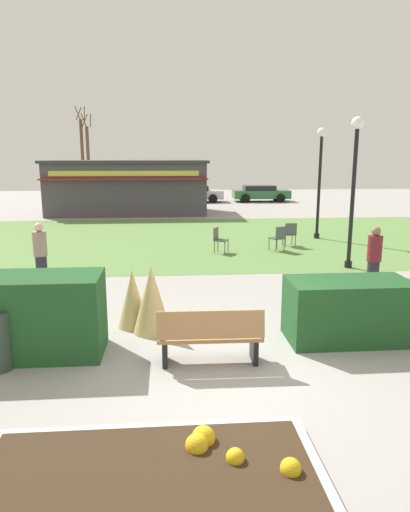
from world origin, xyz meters
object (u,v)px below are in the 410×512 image
object	(u,v)px
cafe_chair_east	(290,232)
parked_car_center_slot	(194,193)
lamppost_far	(320,170)
tree_left_bg	(88,159)
cafe_chair_west	(219,238)
parked_car_west_slot	(124,194)
cafe_chair_center	(279,236)
tree_right_bg	(82,155)
person_strolling	(374,261)
person_standing	(41,255)
park_bench	(210,336)
parked_car_east_slot	(260,193)
lamppost_mid	(354,175)
food_kiosk	(128,187)

from	to	relation	value
cafe_chair_east	parked_car_center_slot	world-z (taller)	parked_car_center_slot
lamppost_far	tree_left_bg	distance (m)	26.64
cafe_chair_west	parked_car_west_slot	distance (m)	19.21
cafe_chair_center	tree_right_bg	xyz separation A→B (m)	(-11.36, 26.40, 2.88)
lamppost_far	cafe_chair_east	size ratio (longest dim) A/B	4.98
person_strolling	person_standing	xyz separation A→B (m)	(-8.14, 1.28, 0.00)
park_bench	parked_car_east_slot	bearing A→B (deg)	77.08
cafe_chair_west	parked_car_center_slot	world-z (taller)	parked_car_center_slot
cafe_chair_west	cafe_chair_center	xyz separation A→B (m)	(2.15, 0.13, 0.00)
lamppost_mid	food_kiosk	xyz separation A→B (m)	(-7.77, 14.61, -1.22)
person_strolling	park_bench	bearing A→B (deg)	133.47
parked_car_center_slot	tree_right_bg	size ratio (longest dim) A/B	0.56
park_bench	parked_car_center_slot	distance (m)	27.44
food_kiosk	cafe_chair_east	size ratio (longest dim) A/B	10.45
lamppost_far	tree_right_bg	xyz separation A→B (m)	(-13.56, 23.94, 0.63)
parked_car_center_slot	parked_car_east_slot	distance (m)	5.00
cafe_chair_west	tree_right_bg	distance (m)	28.22
cafe_chair_west	person_standing	distance (m)	6.46
person_standing	parked_car_center_slot	distance (m)	23.24
parked_car_center_slot	tree_left_bg	bearing A→B (deg)	140.28
lamppost_mid	parked_car_west_slot	bearing A→B (deg)	112.25
person_strolling	tree_left_bg	size ratio (longest dim) A/B	0.24
lamppost_far	cafe_chair_east	distance (m)	3.19
person_strolling	parked_car_center_slot	xyz separation A→B (m)	(-2.98, 23.93, -0.22)
cafe_chair_west	park_bench	bearing A→B (deg)	-97.17
lamppost_mid	tree_left_bg	size ratio (longest dim) A/B	0.64
parked_car_east_slot	tree_left_bg	size ratio (longest dim) A/B	0.61
cafe_chair_east	parked_car_center_slot	distance (m)	17.80
lamppost_mid	cafe_chair_east	distance (m)	4.25
cafe_chair_east	lamppost_mid	bearing A→B (deg)	-75.48
lamppost_far	cafe_chair_center	distance (m)	3.99
food_kiosk	lamppost_far	bearing A→B (deg)	-48.34
cafe_chair_east	tree_left_bg	distance (m)	27.51
lamppost_far	person_strolling	world-z (taller)	lamppost_far
park_bench	cafe_chair_west	size ratio (longest dim) A/B	1.92
person_strolling	parked_car_east_slot	world-z (taller)	person_strolling
park_bench	person_standing	world-z (taller)	person_standing
food_kiosk	tree_right_bg	bearing A→B (deg)	109.51
food_kiosk	tree_right_bg	distance (m)	15.44
park_bench	parked_car_center_slot	bearing A→B (deg)	87.31
tree_right_bg	lamppost_mid	bearing A→B (deg)	-66.08
park_bench	parked_car_west_slot	size ratio (longest dim) A/B	0.40
cafe_chair_east	person_strolling	world-z (taller)	person_strolling
person_strolling	parked_car_center_slot	world-z (taller)	person_strolling
person_standing	parked_car_west_slot	xyz separation A→B (m)	(0.04, 22.66, -0.22)
parked_car_center_slot	park_bench	bearing A→B (deg)	-92.69
person_standing	parked_car_east_slot	distance (m)	24.83
park_bench	cafe_chair_east	bearing A→B (deg)	68.33
food_kiosk	tree_left_bg	bearing A→B (deg)	108.15
park_bench	parked_car_center_slot	size ratio (longest dim) A/B	0.40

